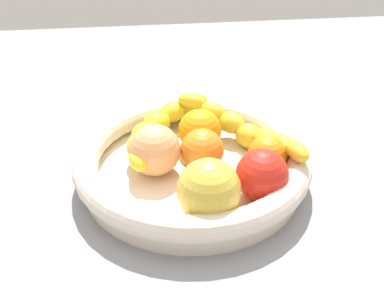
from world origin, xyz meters
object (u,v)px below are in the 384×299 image
at_px(orange_front, 202,152).
at_px(peach_blush, 155,150).
at_px(banana_draped_left, 157,129).
at_px(orange_mid_left, 268,155).
at_px(fruit_bowl, 192,164).
at_px(orange_mid_right, 200,130).
at_px(tomato_red, 262,175).
at_px(banana_draped_right, 246,130).
at_px(apple_yellow, 209,190).

xyz_separation_m(orange_front, peach_blush, (0.06, -0.00, 0.00)).
bearing_deg(banana_draped_left, orange_mid_left, 149.08).
bearing_deg(orange_mid_left, orange_front, -7.72).
height_order(fruit_bowl, banana_draped_left, banana_draped_left).
bearing_deg(orange_front, orange_mid_left, 172.28).
distance_m(orange_front, orange_mid_right, 0.05).
xyz_separation_m(orange_front, orange_mid_right, (-0.00, -0.05, 0.00)).
relative_size(fruit_bowl, banana_draped_left, 1.65).
bearing_deg(tomato_red, orange_mid_right, -62.53).
xyz_separation_m(fruit_bowl, orange_mid_right, (-0.02, -0.05, 0.02)).
bearing_deg(fruit_bowl, orange_mid_right, -108.43).
distance_m(orange_mid_left, orange_mid_right, 0.10).
relative_size(banana_draped_right, peach_blush, 2.82).
height_order(orange_mid_left, orange_mid_right, orange_mid_right).
relative_size(orange_mid_left, tomato_red, 0.81).
height_order(fruit_bowl, peach_blush, peach_blush).
relative_size(orange_front, apple_yellow, 0.77).
bearing_deg(orange_mid_right, fruit_bowl, 71.57).
bearing_deg(banana_draped_right, peach_blush, 18.01).
bearing_deg(tomato_red, orange_front, -44.99).
height_order(orange_front, apple_yellow, apple_yellow).
bearing_deg(banana_draped_left, fruit_bowl, 121.94).
bearing_deg(orange_mid_left, banana_draped_right, -73.99).
bearing_deg(apple_yellow, banana_draped_left, -72.88).
bearing_deg(apple_yellow, fruit_bowl, -85.12).
relative_size(tomato_red, peach_blush, 0.95).
relative_size(fruit_bowl, tomato_red, 4.82).
xyz_separation_m(fruit_bowl, apple_yellow, (-0.01, 0.09, 0.03)).
height_order(orange_mid_left, apple_yellow, apple_yellow).
height_order(orange_mid_right, apple_yellow, apple_yellow).
distance_m(banana_draped_left, apple_yellow, 0.17).
bearing_deg(banana_draped_left, orange_mid_right, 161.92).
relative_size(orange_mid_right, apple_yellow, 0.80).
bearing_deg(orange_front, banana_draped_left, -52.41).
relative_size(banana_draped_left, orange_front, 3.28).
relative_size(banana_draped_right, apple_yellow, 2.56).
height_order(banana_draped_left, orange_front, orange_front).
xyz_separation_m(banana_draped_right, tomato_red, (0.00, 0.11, 0.00)).
bearing_deg(orange_front, orange_mid_right, -93.40).
distance_m(banana_draped_left, peach_blush, 0.07).
xyz_separation_m(orange_mid_right, peach_blush, (0.06, 0.05, 0.00)).
bearing_deg(fruit_bowl, peach_blush, -1.02).
height_order(orange_mid_left, peach_blush, peach_blush).
bearing_deg(tomato_red, fruit_bowl, -41.43).
xyz_separation_m(orange_mid_left, tomato_red, (0.02, 0.05, 0.01)).
bearing_deg(peach_blush, orange_mid_left, 173.58).
bearing_deg(tomato_red, apple_yellow, 22.40).
distance_m(fruit_bowl, orange_mid_left, 0.10).
bearing_deg(banana_draped_right, apple_yellow, 62.59).
distance_m(tomato_red, peach_blush, 0.14).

